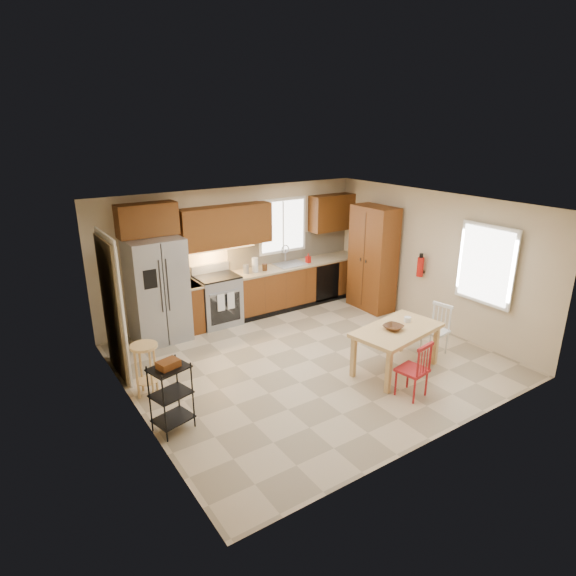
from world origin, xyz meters
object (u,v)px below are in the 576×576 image
(soap_bottle, at_px, (308,258))
(fire_extinguisher, at_px, (420,267))
(refrigerator, at_px, (157,290))
(table_bowl, at_px, (393,330))
(dining_table, at_px, (396,350))
(table_jar, at_px, (407,321))
(pantry, at_px, (373,258))
(chair_red, at_px, (412,369))
(range_stove, at_px, (218,301))
(bar_stool, at_px, (146,370))
(chair_white, at_px, (435,330))
(utility_cart, at_px, (171,397))

(soap_bottle, distance_m, fire_extinguisher, 2.27)
(refrigerator, relative_size, table_bowl, 6.37)
(soap_bottle, xyz_separation_m, dining_table, (-0.57, -3.08, -0.65))
(dining_table, relative_size, table_jar, 12.97)
(pantry, height_order, table_bowl, pantry)
(fire_extinguisher, relative_size, table_jar, 3.31)
(soap_bottle, xyz_separation_m, table_jar, (-0.27, -3.00, -0.27))
(refrigerator, distance_m, pantry, 4.23)
(soap_bottle, bearing_deg, table_bowl, -102.12)
(fire_extinguisher, height_order, table_jar, fire_extinguisher)
(table_bowl, bearing_deg, table_jar, 12.53)
(dining_table, distance_m, chair_red, 0.74)
(pantry, relative_size, table_jar, 19.32)
(soap_bottle, xyz_separation_m, chair_red, (-0.92, -3.73, -0.58))
(range_stove, xyz_separation_m, bar_stool, (-1.95, -1.75, -0.08))
(fire_extinguisher, distance_m, dining_table, 2.20)
(chair_white, xyz_separation_m, utility_cart, (-4.36, 0.40, 0.04))
(table_jar, bearing_deg, bar_stool, 160.24)
(range_stove, relative_size, chair_red, 1.11)
(refrigerator, bearing_deg, table_bowl, -50.99)
(dining_table, distance_m, bar_stool, 3.69)
(utility_cart, bearing_deg, refrigerator, 59.00)
(range_stove, bearing_deg, utility_cart, -125.61)
(table_bowl, xyz_separation_m, table_jar, (0.40, 0.09, 0.03))
(soap_bottle, distance_m, bar_stool, 4.36)
(refrigerator, height_order, fire_extinguisher, refrigerator)
(table_bowl, xyz_separation_m, bar_stool, (-3.32, 1.42, -0.31))
(refrigerator, xyz_separation_m, utility_cart, (-0.80, -2.66, -0.46))
(dining_table, xyz_separation_m, table_bowl, (-0.09, 0.00, 0.35))
(pantry, bearing_deg, chair_red, -123.48)
(table_jar, xyz_separation_m, bar_stool, (-3.71, 1.33, -0.34))
(pantry, height_order, table_jar, pantry)
(fire_extinguisher, bearing_deg, utility_cart, -172.37)
(chair_red, height_order, table_jar, chair_red)
(range_stove, xyz_separation_m, dining_table, (1.46, -3.17, -0.12))
(range_stove, distance_m, pantry, 3.19)
(soap_bottle, distance_m, chair_red, 3.89)
(table_bowl, bearing_deg, pantry, 53.56)
(refrigerator, xyz_separation_m, dining_table, (2.61, -3.11, -0.57))
(refrigerator, xyz_separation_m, pantry, (4.13, -0.93, 0.14))
(range_stove, bearing_deg, table_jar, -60.19)
(refrigerator, xyz_separation_m, fire_extinguisher, (4.33, -1.98, 0.19))
(chair_white, height_order, utility_cart, utility_cart)
(table_jar, bearing_deg, chair_red, -131.73)
(refrigerator, distance_m, dining_table, 4.10)
(dining_table, height_order, chair_white, chair_white)
(soap_bottle, relative_size, chair_white, 0.23)
(bar_stool, bearing_deg, pantry, -1.83)
(pantry, distance_m, table_jar, 2.44)
(range_stove, distance_m, chair_red, 3.98)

